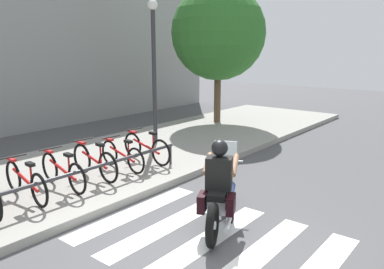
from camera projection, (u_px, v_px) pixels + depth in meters
The scene contains 16 objects.
ground_plane at pixel (197, 247), 5.57m from camera, with size 48.00×48.00×0.00m, color #4C4C4F.
sidewalk at pixel (43, 182), 8.08m from camera, with size 24.00×4.40×0.15m, color gray.
crosswalk_stripe_1 at pixel (255, 257), 5.29m from camera, with size 2.80×0.40×0.01m, color white.
crosswalk_stripe_2 at pixel (208, 240), 5.78m from camera, with size 2.80×0.40×0.01m, color white.
crosswalk_stripe_3 at pixel (169, 225), 6.27m from camera, with size 2.80×0.40×0.01m, color white.
crosswalk_stripe_4 at pixel (135, 212), 6.76m from camera, with size 2.80×0.40×0.01m, color white.
motorcycle at pixel (220, 197), 6.22m from camera, with size 1.99×1.09×1.26m.
rider at pixel (220, 177), 6.07m from camera, with size 0.76×0.71×1.45m.
bicycle_1 at pixel (25, 181), 6.86m from camera, with size 0.48×1.67×0.75m.
bicycle_2 at pixel (63, 171), 7.44m from camera, with size 0.48×1.66×0.75m.
bicycle_3 at pixel (94, 162), 8.01m from camera, with size 0.48×1.63×0.79m.
bicycle_4 at pixel (122, 155), 8.59m from camera, with size 0.48×1.55×0.72m.
bicycle_5 at pixel (146, 148), 9.16m from camera, with size 0.48×1.67×0.77m.
bike_rack at pixel (96, 168), 7.37m from camera, with size 4.37×0.07×0.49m.
street_lamp at pixel (154, 60), 10.70m from camera, with size 0.28×0.28×4.11m.
tree_near_rack at pixel (218, 33), 13.56m from camera, with size 3.35×3.35×5.03m.
Camera 1 is at (-3.99, -3.12, 2.83)m, focal length 35.86 mm.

